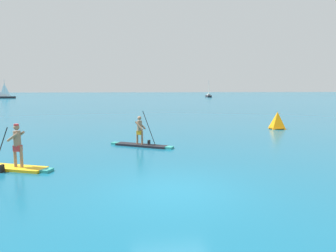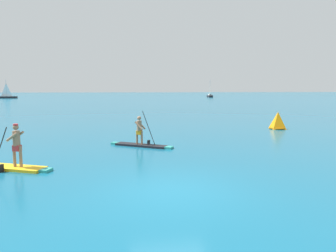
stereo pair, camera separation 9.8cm
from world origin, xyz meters
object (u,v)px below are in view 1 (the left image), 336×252
Objects in this scene: race_marker_buoy at (277,121)px; sailboat_left_horizon at (5,96)px; paddleboarder_near_left at (14,161)px; paddleboarder_mid_center at (141,140)px; sailboat_right_horizon at (209,95)px.

race_marker_buoy is 89.97m from sailboat_left_horizon.
paddleboarder_near_left is 91.67m from sailboat_left_horizon.
race_marker_buoy is 0.24× the size of sailboat_left_horizon.
paddleboarder_mid_center is at bearing -151.95° from race_marker_buoy.
race_marker_buoy is 80.02m from sailboat_right_horizon.
race_marker_buoy is at bearing -126.79° from paddleboarder_near_left.
sailboat_left_horizon is 1.02× the size of sailboat_right_horizon.
sailboat_left_horizon reaches higher than paddleboarder_near_left.
sailboat_left_horizon is 63.91m from sailboat_right_horizon.
sailboat_right_horizon reaches higher than race_marker_buoy.
sailboat_right_horizon is (63.87, 2.25, 0.12)m from sailboat_left_horizon.
race_marker_buoy is at bearing 172.41° from sailboat_right_horizon.
race_marker_buoy is (10.51, 5.60, 0.26)m from paddleboarder_mid_center.
paddleboarder_near_left is 0.54× the size of sailboat_left_horizon.
paddleboarder_mid_center is 2.33× the size of race_marker_buoy.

